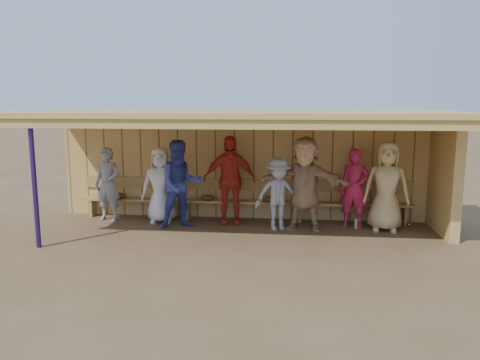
# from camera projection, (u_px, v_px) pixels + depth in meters

# --- Properties ---
(ground) EXTENTS (90.00, 90.00, 0.00)m
(ground) POSITION_uv_depth(u_px,v_px,m) (238.00, 232.00, 9.74)
(ground) COLOR brown
(ground) RESTS_ON ground
(player_a) EXTENTS (0.66, 0.47, 1.68)m
(player_a) POSITION_uv_depth(u_px,v_px,m) (108.00, 184.00, 10.62)
(player_a) COLOR gray
(player_a) RESTS_ON ground
(player_b) EXTENTS (0.87, 0.60, 1.70)m
(player_b) POSITION_uv_depth(u_px,v_px,m) (160.00, 185.00, 10.44)
(player_b) COLOR white
(player_b) RESTS_ON ground
(player_c) EXTENTS (1.13, 1.02, 1.89)m
(player_c) POSITION_uv_depth(u_px,v_px,m) (181.00, 184.00, 10.00)
(player_c) COLOR #38419B
(player_c) RESTS_ON ground
(player_d) EXTENTS (1.21, 0.64, 1.96)m
(player_d) POSITION_uv_depth(u_px,v_px,m) (229.00, 180.00, 10.33)
(player_d) COLOR red
(player_d) RESTS_ON ground
(player_e) EXTENTS (1.11, 0.81, 1.54)m
(player_e) POSITION_uv_depth(u_px,v_px,m) (278.00, 194.00, 9.87)
(player_e) COLOR #9B9EA3
(player_e) RESTS_ON ground
(player_f) EXTENTS (1.93, 0.93, 1.99)m
(player_f) POSITION_uv_depth(u_px,v_px,m) (305.00, 184.00, 9.79)
(player_f) COLOR tan
(player_f) RESTS_ON ground
(player_g) EXTENTS (0.70, 0.54, 1.71)m
(player_g) POSITION_uv_depth(u_px,v_px,m) (354.00, 188.00, 10.04)
(player_g) COLOR #C11E49
(player_g) RESTS_ON ground
(player_h) EXTENTS (1.00, 0.73, 1.89)m
(player_h) POSITION_uv_depth(u_px,v_px,m) (387.00, 186.00, 9.74)
(player_h) COLOR tan
(player_h) RESTS_ON ground
(dugout_structure) EXTENTS (8.80, 3.20, 2.50)m
(dugout_structure) POSITION_uv_depth(u_px,v_px,m) (260.00, 148.00, 10.10)
(dugout_structure) COLOR tan
(dugout_structure) RESTS_ON ground
(bench) EXTENTS (7.60, 0.34, 0.93)m
(bench) POSITION_uv_depth(u_px,v_px,m) (244.00, 197.00, 10.75)
(bench) COLOR #B08A4B
(bench) RESTS_ON ground
(dugout_equipment) EXTENTS (6.75, 0.62, 0.80)m
(dugout_equipment) POSITION_uv_depth(u_px,v_px,m) (229.00, 199.00, 10.66)
(dugout_equipment) COLOR gold
(dugout_equipment) RESTS_ON ground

